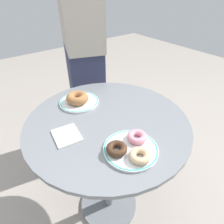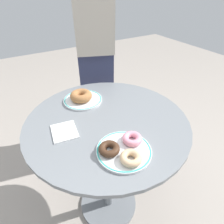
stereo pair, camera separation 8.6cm
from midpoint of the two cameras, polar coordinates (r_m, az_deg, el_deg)
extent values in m
cube|color=#9E9389|center=(1.45, 0.85, -26.23)|extent=(7.00, 7.00, 0.02)
cylinder|color=slate|center=(0.87, 1.26, -2.80)|extent=(0.75, 0.75, 0.02)
cylinder|color=slate|center=(1.13, 1.02, -17.07)|extent=(0.06, 0.06, 0.69)
cylinder|color=slate|center=(1.43, 0.86, -25.80)|extent=(0.37, 0.37, 0.03)
cylinder|color=white|center=(1.00, -6.39, 3.61)|extent=(0.20, 0.20, 0.01)
torus|color=#38B2A8|center=(1.00, -6.40, 3.76)|extent=(0.20, 0.20, 0.01)
cylinder|color=white|center=(0.72, 7.11, -11.75)|extent=(0.21, 0.21, 0.01)
torus|color=#38B2A8|center=(0.72, 7.13, -11.57)|extent=(0.21, 0.21, 0.01)
torus|color=#A36B3D|center=(0.99, -6.93, 4.83)|extent=(0.15, 0.15, 0.04)
torus|color=#E0B789|center=(0.68, 9.53, -13.74)|extent=(0.11, 0.11, 0.03)
torus|color=pink|center=(0.74, 9.47, -8.13)|extent=(0.11, 0.11, 0.03)
torus|color=#422819|center=(0.70, 2.73, -11.23)|extent=(0.09, 0.09, 0.03)
cube|color=white|center=(0.81, -11.33, -5.92)|extent=(0.13, 0.12, 0.01)
cube|color=#2D3351|center=(1.53, -3.16, 3.13)|extent=(0.42, 0.34, 0.90)
camera|label=1|loc=(0.04, -87.14, 2.05)|focal=30.12mm
camera|label=2|loc=(0.04, 92.86, -2.05)|focal=30.12mm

